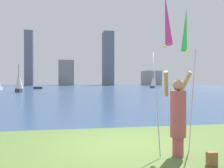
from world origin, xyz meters
The scene contains 12 objects.
ground centered at (0.00, 50.95, -0.06)m, with size 120.00×138.00×0.12m.
person centered at (1.18, -1.28, 0.99)m, with size 0.74×0.54×2.01m.
kite_flag_left centered at (0.72, -1.68, 2.99)m, with size 0.16×1.07×3.64m.
kite_flag_right centered at (1.64, -0.74, 2.99)m, with size 0.16×0.68×3.64m.
bag centered at (1.60, -2.00, 0.14)m, with size 0.21×0.13×0.29m.
sailboat_3 centered at (20.15, 54.15, 1.46)m, with size 2.16×2.70×4.55m.
sailboat_5 centered at (-9.75, 34.77, 1.61)m, with size 1.35×2.64×4.52m.
sailboat_8 centered at (-8.74, 49.97, 0.32)m, with size 1.98×0.99×5.35m.
skyline_tower_1 centered at (-18.14, 95.20, 11.20)m, with size 3.39×3.14×22.40m.
skyline_tower_2 centered at (-3.28, 97.94, 5.39)m, with size 6.46×4.71×10.78m.
skyline_tower_3 centered at (14.31, 94.77, 11.34)m, with size 4.27×7.36×22.67m.
skyline_tower_4 centered at (34.55, 97.41, 3.21)m, with size 7.38×7.81×6.42m.
Camera 1 is at (-1.28, -6.52, 1.76)m, focal length 38.36 mm.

